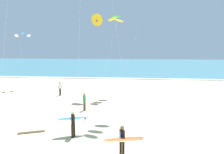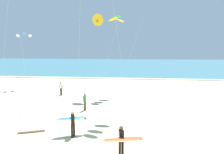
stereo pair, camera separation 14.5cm
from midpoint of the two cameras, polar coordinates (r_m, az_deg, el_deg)
name	(u,v)px [view 1 (the left image)]	position (r m, az deg, el deg)	size (l,w,h in m)	color
ocean_water	(125,65)	(68.27, 3.43, 3.24)	(160.00, 60.00, 0.08)	teal
shoreline_foam	(119,78)	(38.78, 1.76, -0.33)	(160.00, 1.16, 0.01)	white
surfer_lead	(123,139)	(11.47, 2.55, -16.04)	(2.23, 1.23, 1.71)	black
surfer_trailing	(73,121)	(14.31, -10.59, -11.20)	(2.05, 1.23, 1.71)	black
kite_arc_cobalt_far	(23,35)	(32.17, -22.58, 10.14)	(2.34, 4.04, 7.56)	white
kite_arc_emerald_low	(116,19)	(25.54, 0.90, 15.03)	(3.89, 2.66, 9.17)	yellow
kite_delta_golden_distant	(97,20)	(24.80, -4.08, 14.72)	(3.06, 1.27, 9.33)	yellow
bystander_green_top	(84,102)	(19.73, -7.49, -6.45)	(0.22, 0.50, 1.59)	#4C3D2D
bystander_white_top	(60,89)	(26.26, -13.67, -2.98)	(0.46, 0.30, 1.59)	black
driftwood_log	(31,132)	(15.86, -20.73, -13.39)	(0.13, 0.13, 1.73)	#846B4C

